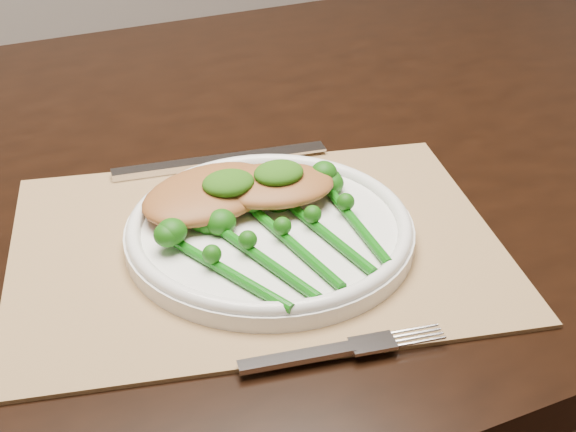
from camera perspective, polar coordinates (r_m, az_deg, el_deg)
name	(u,v)px	position (r m, az deg, el deg)	size (l,w,h in m)	color
dining_table	(211,406)	(1.10, -5.51, -13.33)	(1.61, 0.92, 0.75)	black
placemat	(256,245)	(0.73, -2.30, -2.05)	(0.44, 0.32, 0.00)	#9C794F
dinner_plate	(270,229)	(0.72, -1.31, -0.93)	(0.26, 0.26, 0.02)	white
knife	(200,163)	(0.85, -6.28, 3.75)	(0.23, 0.05, 0.01)	silver
fork	(356,347)	(0.61, 4.88, -9.25)	(0.16, 0.05, 0.00)	silver
chicken_fillet_left	(209,193)	(0.75, -5.63, 1.61)	(0.14, 0.09, 0.03)	#A1602E
chicken_fillet_right	(273,185)	(0.75, -1.08, 2.20)	(0.12, 0.08, 0.02)	#A1602E
pesto_dollop_left	(228,183)	(0.73, -4.28, 2.36)	(0.05, 0.04, 0.02)	#184409
pesto_dollop_right	(279,173)	(0.74, -0.67, 3.08)	(0.05, 0.04, 0.02)	#184409
broccolini_bundle	(295,246)	(0.69, 0.52, -2.16)	(0.19, 0.20, 0.04)	#0C570B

